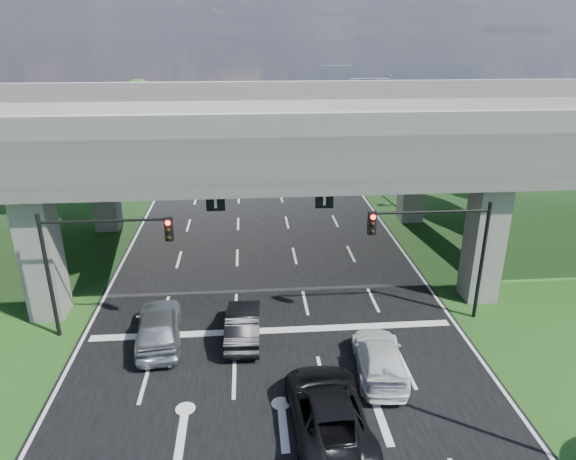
{
  "coord_description": "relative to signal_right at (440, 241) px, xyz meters",
  "views": [
    {
      "loc": [
        -1.02,
        -17.36,
        13.31
      ],
      "look_at": [
        1.18,
        9.47,
        2.78
      ],
      "focal_mm": 32.0,
      "sensor_mm": 36.0,
      "label": 1
    }
  ],
  "objects": [
    {
      "name": "streetlight_beyond",
      "position": [
        2.27,
        36.06,
        1.66
      ],
      "size": [
        3.38,
        0.25,
        10.0
      ],
      "color": "gray",
      "rests_on": "ground"
    },
    {
      "name": "signal_right",
      "position": [
        0.0,
        0.0,
        0.0
      ],
      "size": [
        5.76,
        0.54,
        6.0
      ],
      "color": "black",
      "rests_on": "ground"
    },
    {
      "name": "tree_right_far",
      "position": [
        4.22,
        40.06,
        0.63
      ],
      "size": [
        4.5,
        4.5,
        7.8
      ],
      "color": "black",
      "rests_on": "ground"
    },
    {
      "name": "signal_left",
      "position": [
        -15.65,
        0.0,
        0.0
      ],
      "size": [
        5.76,
        0.54,
        6.0
      ],
      "color": "black",
      "rests_on": "ground"
    },
    {
      "name": "tree_left_mid",
      "position": [
        -24.78,
        30.06,
        -0.01
      ],
      "size": [
        3.91,
        3.9,
        6.76
      ],
      "color": "black",
      "rests_on": "ground"
    },
    {
      "name": "ground",
      "position": [
        -7.82,
        -3.94,
        -4.19
      ],
      "size": [
        160.0,
        160.0,
        0.0
      ],
      "primitive_type": "plane",
      "color": "#1B4315",
      "rests_on": "ground"
    },
    {
      "name": "overpass",
      "position": [
        -7.82,
        8.06,
        3.73
      ],
      "size": [
        80.0,
        15.0,
        10.0
      ],
      "color": "#373532",
      "rests_on": "ground"
    },
    {
      "name": "tree_right_mid",
      "position": [
        8.22,
        32.06,
        -0.01
      ],
      "size": [
        3.91,
        3.9,
        6.76
      ],
      "color": "black",
      "rests_on": "ground"
    },
    {
      "name": "car_white",
      "position": [
        -3.64,
        -3.94,
        -3.47
      ],
      "size": [
        2.4,
        4.93,
        1.38
      ],
      "primitive_type": "imported",
      "rotation": [
        0.0,
        0.0,
        3.04
      ],
      "color": "silver",
      "rests_on": "road"
    },
    {
      "name": "car_trailing",
      "position": [
        -6.26,
        -7.01,
        -3.37
      ],
      "size": [
        2.82,
        5.76,
        1.57
      ],
      "primitive_type": "imported",
      "rotation": [
        0.0,
        0.0,
        3.18
      ],
      "color": "black",
      "rests_on": "road"
    },
    {
      "name": "tree_right_near",
      "position": [
        5.22,
        24.06,
        0.31
      ],
      "size": [
        4.2,
        4.2,
        7.28
      ],
      "color": "black",
      "rests_on": "ground"
    },
    {
      "name": "streetlight_far",
      "position": [
        2.27,
        20.06,
        1.66
      ],
      "size": [
        3.38,
        0.25,
        10.0
      ],
      "color": "gray",
      "rests_on": "ground"
    },
    {
      "name": "tree_left_far",
      "position": [
        -20.78,
        38.06,
        0.95
      ],
      "size": [
        4.8,
        4.8,
        8.32
      ],
      "color": "black",
      "rests_on": "ground"
    },
    {
      "name": "road",
      "position": [
        -7.82,
        6.06,
        -4.17
      ],
      "size": [
        18.0,
        120.0,
        0.03
      ],
      "primitive_type": "cube",
      "color": "black",
      "rests_on": "ground"
    },
    {
      "name": "tree_left_near",
      "position": [
        -21.78,
        22.06,
        0.63
      ],
      "size": [
        4.5,
        4.5,
        7.8
      ],
      "color": "black",
      "rests_on": "ground"
    },
    {
      "name": "car_silver",
      "position": [
        -13.03,
        -0.94,
        -3.32
      ],
      "size": [
        2.5,
        5.12,
        1.68
      ],
      "primitive_type": "imported",
      "rotation": [
        0.0,
        0.0,
        3.25
      ],
      "color": "#B7BBC0",
      "rests_on": "road"
    },
    {
      "name": "car_dark",
      "position": [
        -9.25,
        -0.94,
        -3.44
      ],
      "size": [
        1.64,
        4.39,
        1.43
      ],
      "primitive_type": "imported",
      "rotation": [
        0.0,
        0.0,
        3.11
      ],
      "color": "black",
      "rests_on": "road"
    }
  ]
}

